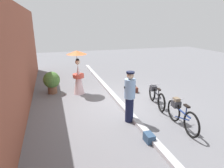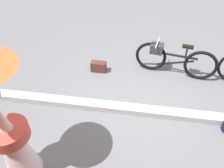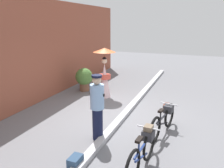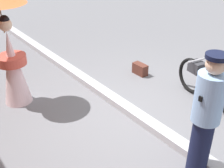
{
  "view_description": "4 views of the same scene",
  "coord_description": "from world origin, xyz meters",
  "px_view_note": "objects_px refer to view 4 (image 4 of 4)",
  "views": [
    {
      "loc": [
        -6.65,
        2.38,
        3.05
      ],
      "look_at": [
        -0.04,
        0.3,
        0.84
      ],
      "focal_mm": 31.02,
      "sensor_mm": 36.0,
      "label": 1
    },
    {
      "loc": [
        0.11,
        2.72,
        2.9
      ],
      "look_at": [
        0.5,
        0.25,
        0.82
      ],
      "focal_mm": 34.45,
      "sensor_mm": 36.0,
      "label": 2
    },
    {
      "loc": [
        -5.98,
        -2.03,
        2.83
      ],
      "look_at": [
        0.38,
        0.54,
        0.91
      ],
      "focal_mm": 35.31,
      "sensor_mm": 36.0,
      "label": 3
    },
    {
      "loc": [
        -2.95,
        2.72,
        2.82
      ],
      "look_at": [
        -0.25,
        0.61,
        0.91
      ],
      "focal_mm": 45.87,
      "sensor_mm": 36.0,
      "label": 4
    }
  ],
  "objects_px": {
    "person_officer": "(206,115)",
    "person_with_parasol": "(9,50)",
    "bicycle_far_side": "(209,84)",
    "backpack_on_pavement": "(140,69)"
  },
  "relations": [
    {
      "from": "backpack_on_pavement",
      "to": "person_with_parasol",
      "type": "bearing_deg",
      "value": 76.95
    },
    {
      "from": "backpack_on_pavement",
      "to": "bicycle_far_side",
      "type": "bearing_deg",
      "value": -174.39
    },
    {
      "from": "person_officer",
      "to": "person_with_parasol",
      "type": "distance_m",
      "value": 3.28
    },
    {
      "from": "person_officer",
      "to": "person_with_parasol",
      "type": "xyz_separation_m",
      "value": [
        3.07,
        1.16,
        0.11
      ]
    },
    {
      "from": "backpack_on_pavement",
      "to": "person_officer",
      "type": "bearing_deg",
      "value": 152.04
    },
    {
      "from": "person_officer",
      "to": "person_with_parasol",
      "type": "relative_size",
      "value": 0.86
    },
    {
      "from": "person_officer",
      "to": "backpack_on_pavement",
      "type": "xyz_separation_m",
      "value": [
        2.49,
        -1.32,
        -0.76
      ]
    },
    {
      "from": "person_with_parasol",
      "to": "person_officer",
      "type": "bearing_deg",
      "value": -159.2
    },
    {
      "from": "person_with_parasol",
      "to": "backpack_on_pavement",
      "type": "bearing_deg",
      "value": -103.05
    },
    {
      "from": "bicycle_far_side",
      "to": "person_officer",
      "type": "bearing_deg",
      "value": 121.56
    }
  ]
}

